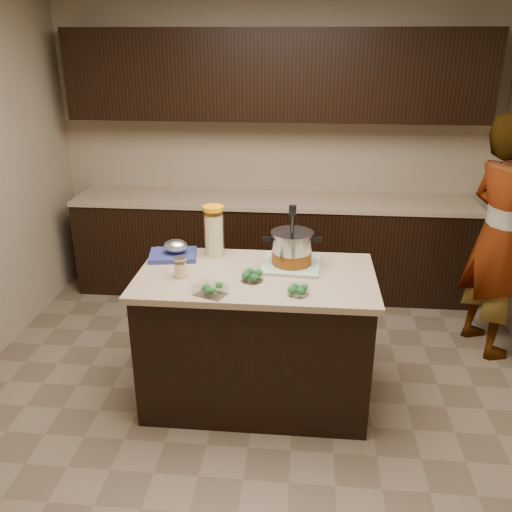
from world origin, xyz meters
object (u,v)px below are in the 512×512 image
at_px(stock_pot, 292,250).
at_px(lemonade_pitcher, 214,233).
at_px(island, 256,338).
at_px(person, 499,238).

distance_m(stock_pot, lemonade_pitcher, 0.54).
xyz_separation_m(island, lemonade_pitcher, (-0.30, 0.29, 0.60)).
xyz_separation_m(island, person, (1.70, 0.82, 0.45)).
bearing_deg(person, island, 97.63).
relative_size(island, lemonade_pitcher, 4.39).
bearing_deg(island, person, 25.79).
xyz_separation_m(stock_pot, lemonade_pitcher, (-0.52, 0.14, 0.05)).
relative_size(island, person, 0.81).
height_order(lemonade_pitcher, person, person).
bearing_deg(person, stock_pot, 96.17).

